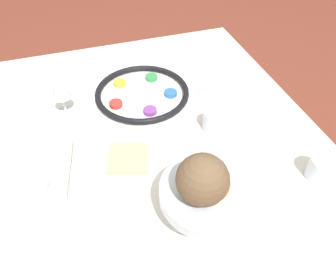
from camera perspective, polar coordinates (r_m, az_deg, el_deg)
ground_plane at (r=1.61m, az=-1.15°, el=-19.47°), size 8.00×8.00×0.00m
dining_table at (r=1.28m, az=-1.40°, el=-11.87°), size 1.13×0.95×0.77m
seder_plate at (r=1.10m, az=-4.65°, el=7.43°), size 0.31×0.31×0.03m
wine_glass at (r=1.04m, az=-18.35°, el=7.93°), size 0.07×0.07×0.14m
fruit_stand at (r=0.73m, az=7.07°, el=-10.08°), size 0.22×0.22×0.11m
orange_fruit at (r=0.67m, az=7.37°, el=-8.04°), size 0.08×0.08×0.08m
coconut at (r=0.66m, az=6.35°, el=-7.40°), size 0.11×0.11×0.11m
bread_plate at (r=0.90m, az=-6.99°, el=-4.01°), size 0.18×0.18×0.02m
napkin_roll at (r=0.90m, az=-18.05°, el=-4.92°), size 0.20×0.08×0.05m
cup_near at (r=0.98m, az=7.94°, el=2.76°), size 0.06×0.06×0.06m
cup_mid at (r=0.93m, az=24.96°, el=-5.03°), size 0.06×0.06×0.06m
fork_left at (r=1.16m, az=9.31°, el=8.31°), size 0.08×0.19×0.01m
fork_right at (r=1.14m, az=9.94°, el=7.45°), size 0.08×0.19×0.01m
spoon at (r=0.92m, az=-20.33°, el=-6.85°), size 0.17×0.08×0.01m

